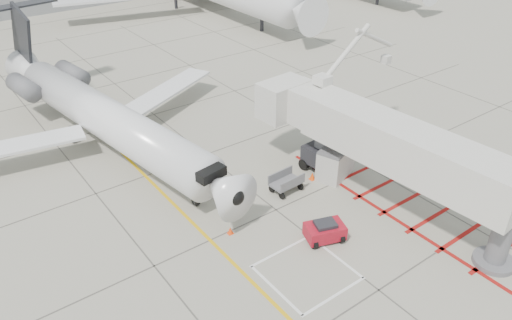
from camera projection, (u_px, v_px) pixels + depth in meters
ground_plane at (322, 246)px, 26.91m from camera, size 260.00×260.00×0.00m
regional_jet at (122, 108)px, 32.32m from camera, size 28.45×33.79×8.01m
jet_bridge at (403, 156)px, 27.89m from camera, size 9.86×18.69×7.25m
pushback_tug at (325, 230)px, 27.07m from camera, size 2.41×1.92×1.22m
baggage_cart at (286, 182)px, 31.03m from camera, size 2.06×1.36×1.26m
ground_power_unit at (336, 161)px, 32.34m from camera, size 3.04×2.36×2.11m
cone_nose at (230, 230)px, 27.68m from camera, size 0.32×0.32×0.44m
cone_side at (312, 176)px, 32.32m from camera, size 0.37×0.37×0.52m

